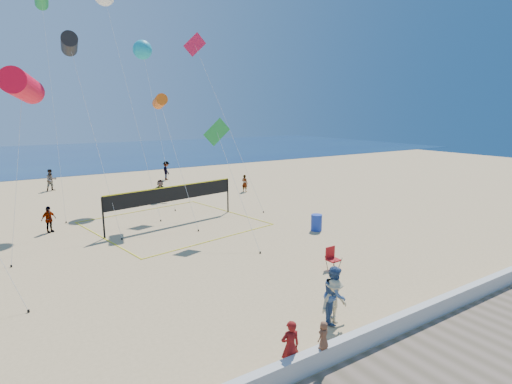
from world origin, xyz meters
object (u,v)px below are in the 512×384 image
woman (290,347)px  trash_barrel (316,223)px  camp_chair (332,257)px  volleyball_net (173,198)px

woman → trash_barrel: (9.35, 9.65, -0.26)m
woman → camp_chair: size_ratio=1.35×
camp_chair → volleyball_net: size_ratio=0.11×
volleyball_net → trash_barrel: bearing=-52.5°
woman → camp_chair: bearing=-129.8°
volleyball_net → camp_chair: bearing=-83.7°
woman → volleyball_net: size_ratio=0.14×
woman → volleyball_net: volleyball_net is taller
trash_barrel → volleyball_net: (-6.60, 5.98, 1.17)m
camp_chair → trash_barrel: bearing=53.7°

